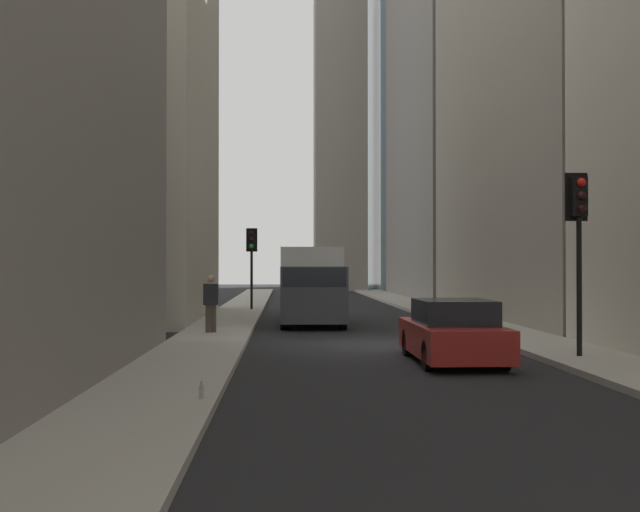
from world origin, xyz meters
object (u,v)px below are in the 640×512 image
(delivery_truck, at_px, (311,285))
(sedan_red, at_px, (453,333))
(traffic_light_midblock, at_px, (252,250))
(discarded_bottle, at_px, (201,392))
(pedestrian, at_px, (211,301))
(traffic_light_foreground, at_px, (579,221))

(delivery_truck, bearing_deg, sedan_red, -166.05)
(traffic_light_midblock, height_order, discarded_bottle, traffic_light_midblock)
(pedestrian, bearing_deg, traffic_light_midblock, -3.20)
(traffic_light_foreground, relative_size, traffic_light_midblock, 1.09)
(traffic_light_midblock, distance_m, pedestrian, 12.55)
(delivery_truck, distance_m, pedestrian, 5.83)
(traffic_light_foreground, distance_m, pedestrian, 11.22)
(delivery_truck, xyz_separation_m, traffic_light_midblock, (7.55, 2.54, 1.47))
(delivery_truck, relative_size, pedestrian, 3.70)
(traffic_light_midblock, xyz_separation_m, discarded_bottle, (-24.07, -0.30, -2.68))
(delivery_truck, relative_size, discarded_bottle, 23.93)
(sedan_red, height_order, traffic_light_foreground, traffic_light_foreground)
(traffic_light_midblock, bearing_deg, pedestrian, 176.80)
(sedan_red, height_order, pedestrian, pedestrian)
(traffic_light_foreground, height_order, discarded_bottle, traffic_light_foreground)
(traffic_light_foreground, height_order, pedestrian, traffic_light_foreground)
(traffic_light_foreground, xyz_separation_m, traffic_light_midblock, (18.90, 8.21, -0.27))
(traffic_light_foreground, relative_size, discarded_bottle, 15.38)
(pedestrian, bearing_deg, discarded_bottle, -175.15)
(delivery_truck, xyz_separation_m, pedestrian, (-4.84, 3.23, -0.37))
(traffic_light_midblock, relative_size, discarded_bottle, 14.06)
(traffic_light_midblock, distance_m, discarded_bottle, 24.22)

